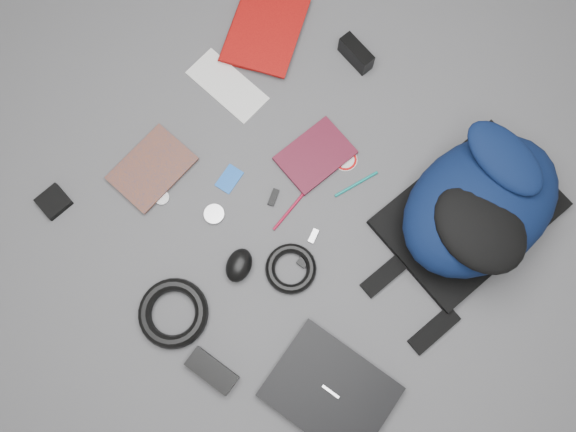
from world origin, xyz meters
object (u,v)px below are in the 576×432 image
Objects in this scene: pouch at (54,202)px; power_brick at (212,371)px; compact_camera at (356,54)px; mouse at (239,265)px; textbook_red at (232,21)px; laptop at (330,391)px; dvd_case at (315,155)px; comic_book at (132,151)px; backpack at (480,205)px.

power_brick is at bearing -8.91° from pouch.
power_brick is at bearing -63.51° from compact_camera.
mouse reaches higher than power_brick.
textbook_red is 0.39m from compact_camera.
power_brick is (0.21, -0.97, -0.02)m from compact_camera.
pouch is at bearing -178.75° from mouse.
compact_camera is at bearing -0.87° from textbook_red.
textbook_red is at bearing 139.90° from laptop.
mouse is at bearing -73.02° from dvd_case.
compact_camera is 0.99m from power_brick.
dvd_case is at bearing -61.35° from compact_camera.
compact_camera is at bearing 66.11° from comic_book.
laptop is 1.38× the size of comic_book.
comic_book is 0.71m from compact_camera.
laptop is 0.41m from mouse.
pouch is at bearing -130.95° from backpack.
power_brick is at bearing -154.07° from laptop.
pouch is at bearing -119.01° from dvd_case.
dvd_case is 0.33m from compact_camera.
comic_book is 2.88× the size of pouch.
compact_camera is (0.35, 0.62, 0.02)m from comic_book.
power_brick is (0.13, -0.65, 0.01)m from dvd_case.
pouch is at bearing -113.75° from textbook_red.
power_brick is at bearing -64.52° from dvd_case.
laptop reaches higher than comic_book.
laptop is at bearing -8.22° from comic_book.
backpack is 3.78× the size of power_brick.
compact_camera reaches higher than mouse.
backpack is at bearing 85.55° from laptop.
compact_camera reaches higher than comic_book.
comic_book reaches higher than dvd_case.
pouch is (-0.43, -0.87, -0.02)m from compact_camera.
power_brick reaches higher than pouch.
backpack is at bearing -7.39° from compact_camera.
dvd_case is (0.43, 0.30, -0.00)m from comic_book.
pouch reaches higher than dvd_case.
textbook_red is at bearing 124.01° from power_brick.
mouse is (-0.39, 0.12, 0.01)m from laptop.
pouch is (-0.06, -0.75, -0.01)m from textbook_red.
backpack is 0.91m from textbook_red.
mouse reaches higher than dvd_case.
power_brick is at bearing -26.10° from comic_book.
mouse is at bearing 112.30° from power_brick.
comic_book is 0.53m from dvd_case.
backpack is 0.98m from comic_book.
comic_book is at bearing -105.22° from compact_camera.
laptop is 3.99× the size of pouch.
pouch is at bearing -178.12° from laptop.
pouch is at bearing -102.61° from comic_book.
compact_camera reaches higher than dvd_case.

